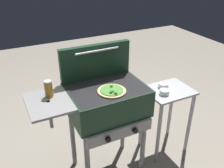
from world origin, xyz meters
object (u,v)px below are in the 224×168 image
object	(u,v)px
sauce_jar	(49,89)
prep_table	(167,107)
topping_bowl_near	(163,86)
pizza_veggie	(112,91)
grill	(105,103)
topping_bowl_far	(164,92)

from	to	relation	value
sauce_jar	prep_table	xyz separation A→B (m)	(1.11, -0.07, -0.45)
topping_bowl_near	sauce_jar	bearing A→B (deg)	179.59
pizza_veggie	prep_table	xyz separation A→B (m)	(0.65, 0.08, -0.40)
prep_table	topping_bowl_near	xyz separation A→B (m)	(-0.02, 0.06, 0.22)
pizza_veggie	sauce_jar	distance (m)	0.49
sauce_jar	topping_bowl_near	distance (m)	1.12
grill	topping_bowl_near	distance (m)	0.66
topping_bowl_near	topping_bowl_far	distance (m)	0.13
sauce_jar	prep_table	size ratio (longest dim) A/B	0.19
grill	topping_bowl_far	world-z (taller)	grill
sauce_jar	pizza_veggie	bearing A→B (deg)	-18.65
grill	sauce_jar	distance (m)	0.49
prep_table	topping_bowl_near	distance (m)	0.23
grill	topping_bowl_near	world-z (taller)	grill
prep_table	topping_bowl_far	xyz separation A→B (m)	(-0.09, -0.05, 0.22)
pizza_veggie	topping_bowl_far	bearing A→B (deg)	3.77
grill	pizza_veggie	world-z (taller)	pizza_veggie
pizza_veggie	prep_table	bearing A→B (deg)	7.39
pizza_veggie	prep_table	size ratio (longest dim) A/B	0.32
sauce_jar	prep_table	bearing A→B (deg)	-3.61
pizza_veggie	topping_bowl_near	world-z (taller)	pizza_veggie
prep_table	topping_bowl_far	distance (m)	0.24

